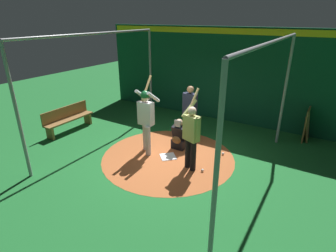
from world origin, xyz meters
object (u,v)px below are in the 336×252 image
Objects in this scene: batter at (146,115)px; visitor at (191,134)px; home_plate at (168,157)px; bench at (68,118)px; baseball_0 at (223,154)px; baseball_1 at (202,170)px; bat_rack at (307,124)px; umpire at (190,110)px; catcher at (179,137)px; baseball_2 at (188,159)px.

visitor is at bearing 84.03° from batter.
home_plate is 1.29m from visitor.
visitor is 4.77m from bench.
baseball_0 is 1.00× the size of baseball_1.
batter is at bearing -47.22° from bat_rack.
visitor is 1.55m from baseball_0.
umpire is 0.96× the size of bench.
home_plate is 1.18m from baseball_1.
visitor reaches higher than baseball_1.
baseball_1 is at bearing -28.09° from bat_rack.
umpire is 2.23m from baseball_1.
umpire is at bearing -142.51° from baseball_1.
batter is at bearing -23.25° from umpire.
home_plate is at bearing 0.59° from catcher.
batter is 5.24m from bat_rack.
bat_rack reaches higher than baseball_2.
catcher is 0.89× the size of bat_rack.
umpire reaches higher than catcher.
baseball_2 is (-0.28, 4.51, -0.41)m from bench.
umpire is at bearing -177.33° from home_plate.
baseball_2 is at bearing 26.29° from umpire.
baseball_0 is at bearing 102.17° from catcher.
batter is at bearing -94.61° from baseball_1.
batter is 1.24× the size of umpire.
umpire is 1.71m from baseball_0.
umpire is 0.85× the size of visitor.
bench is 24.77× the size of baseball_2.
umpire is at bearing -175.54° from catcher.
home_plate is 0.40× the size of bat_rack.
home_plate is at bearing -41.94° from bat_rack.
catcher is 12.75× the size of baseball_2.
baseball_2 is at bearing 99.92° from home_plate.
catcher is 1.48m from baseball_1.
bench is at bearing -86.43° from baseball_2.
umpire is 23.67× the size of baseball_1.
baseball_2 is (-0.15, 1.27, -1.09)m from batter.
home_plate is 5.68× the size of baseball_1.
bench is (0.13, -3.24, -0.69)m from batter.
baseball_1 is 0.66m from baseball_2.
bench reaches higher than baseball_1.
visitor reaches higher than home_plate.
catcher is at bearing -133.31° from baseball_2.
baseball_2 is (-0.31, -0.24, -0.94)m from visitor.
catcher is 1.36m from baseball_0.
visitor is at bearing -22.56° from baseball_0.
baseball_0 is 1.09m from baseball_2.
bench is (1.58, -3.86, -0.54)m from umpire.
catcher is 0.46× the size of visitor.
home_plate is 0.19× the size of batter.
batter is at bearing -76.22° from visitor.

